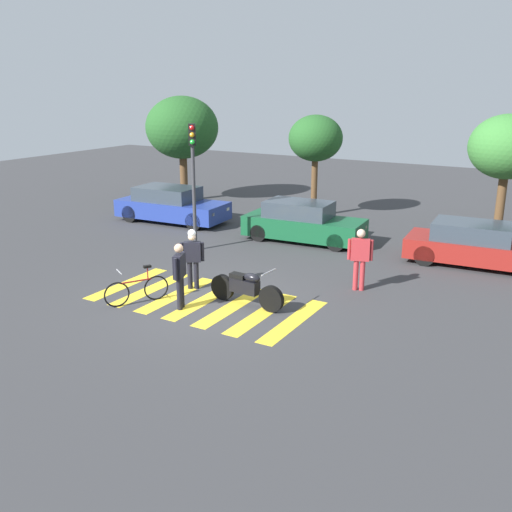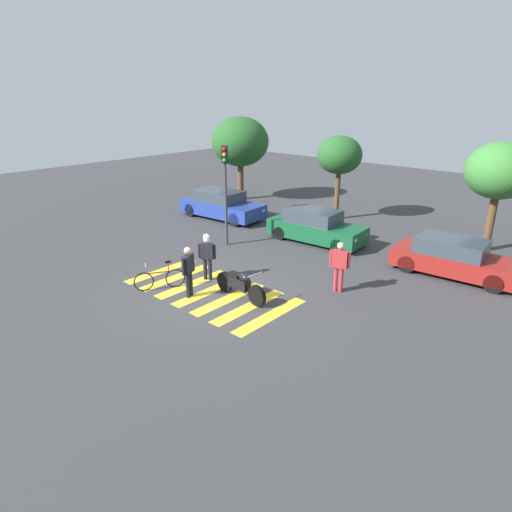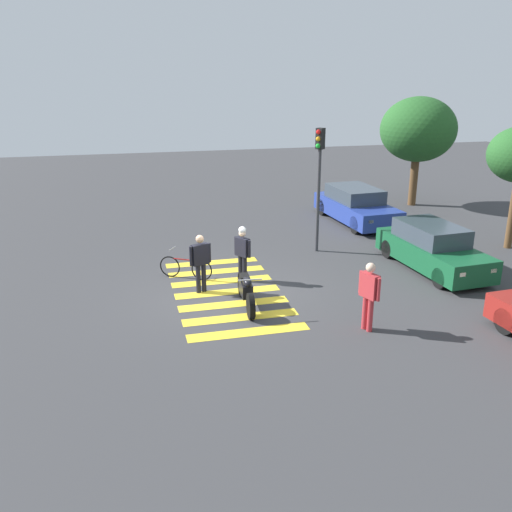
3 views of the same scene
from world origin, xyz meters
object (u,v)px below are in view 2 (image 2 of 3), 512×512
object	(u,v)px
leaning_bicycle	(160,279)
police_motorcycle	(240,285)
pedestrian_bystander	(340,264)
car_blue_hatchback	(221,205)
car_green_compact	(315,227)
officer_on_foot	(188,269)
car_maroon_wagon	(454,258)
traffic_light_pole	(225,180)
officer_by_motorcycle	(207,254)

from	to	relation	value
leaning_bicycle	police_motorcycle	bearing A→B (deg)	27.31
police_motorcycle	pedestrian_bystander	xyz separation A→B (m)	(2.12, 2.59, 0.54)
pedestrian_bystander	car_blue_hatchback	bearing A→B (deg)	157.97
car_green_compact	officer_on_foot	bearing A→B (deg)	-88.56
leaning_bicycle	car_green_compact	size ratio (longest dim) A/B	0.34
leaning_bicycle	car_maroon_wagon	xyz separation A→B (m)	(7.05, 7.99, 0.28)
police_motorcycle	leaning_bicycle	distance (m)	2.87
traffic_light_pole	pedestrian_bystander	bearing A→B (deg)	-8.54
leaning_bicycle	car_green_compact	xyz separation A→B (m)	(1.01, 7.83, 0.32)
car_maroon_wagon	pedestrian_bystander	bearing A→B (deg)	-120.22
car_green_compact	car_maroon_wagon	distance (m)	6.03
officer_on_foot	car_green_compact	size ratio (longest dim) A/B	0.39
car_blue_hatchback	officer_by_motorcycle	bearing A→B (deg)	-47.46
car_blue_hatchback	car_maroon_wagon	size ratio (longest dim) A/B	1.06
car_blue_hatchback	car_green_compact	xyz separation A→B (m)	(6.10, -0.02, -0.01)
car_green_compact	traffic_light_pole	bearing A→B (deg)	-132.00
car_maroon_wagon	car_green_compact	bearing A→B (deg)	-178.45
officer_on_foot	pedestrian_bystander	distance (m)	5.01
car_green_compact	traffic_light_pole	distance (m)	4.56
officer_by_motorcycle	traffic_light_pole	world-z (taller)	traffic_light_pole
pedestrian_bystander	car_blue_hatchback	size ratio (longest dim) A/B	0.37
officer_by_motorcycle	car_green_compact	size ratio (longest dim) A/B	0.39
pedestrian_bystander	car_maroon_wagon	bearing A→B (deg)	59.78
leaning_bicycle	officer_by_motorcycle	size ratio (longest dim) A/B	0.88
police_motorcycle	car_maroon_wagon	bearing A→B (deg)	56.04
police_motorcycle	pedestrian_bystander	distance (m)	3.39
officer_by_motorcycle	traffic_light_pole	distance (m)	4.35
pedestrian_bystander	car_blue_hatchback	world-z (taller)	pedestrian_bystander
leaning_bicycle	officer_by_motorcycle	bearing A→B (deg)	70.13
car_blue_hatchback	police_motorcycle	bearing A→B (deg)	-40.56
pedestrian_bystander	car_maroon_wagon	xyz separation A→B (m)	(2.38, 4.08, -0.36)
leaning_bicycle	traffic_light_pole	bearing A→B (deg)	108.87
officer_on_foot	officer_by_motorcycle	distance (m)	1.50
officer_on_foot	car_green_compact	world-z (taller)	officer_on_foot
officer_by_motorcycle	car_blue_hatchback	size ratio (longest dim) A/B	0.36
leaning_bicycle	pedestrian_bystander	xyz separation A→B (m)	(4.67, 3.91, 0.64)
officer_on_foot	pedestrian_bystander	world-z (taller)	pedestrian_bystander
police_motorcycle	officer_by_motorcycle	size ratio (longest dim) A/B	1.30
car_green_compact	car_maroon_wagon	size ratio (longest dim) A/B	0.99
police_motorcycle	officer_on_foot	distance (m)	1.77
officer_by_motorcycle	pedestrian_bystander	distance (m)	4.65
officer_on_foot	car_maroon_wagon	distance (m)	9.67
officer_on_foot	officer_by_motorcycle	xyz separation A→B (m)	(-0.61, 1.37, -0.00)
police_motorcycle	car_green_compact	distance (m)	6.69
police_motorcycle	car_maroon_wagon	distance (m)	8.05
traffic_light_pole	car_blue_hatchback	bearing A→B (deg)	138.82
leaning_bicycle	car_maroon_wagon	world-z (taller)	car_maroon_wagon
officer_on_foot	pedestrian_bystander	bearing A→B (deg)	46.24
leaning_bicycle	car_blue_hatchback	world-z (taller)	car_blue_hatchback
officer_on_foot	car_maroon_wagon	world-z (taller)	officer_on_foot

